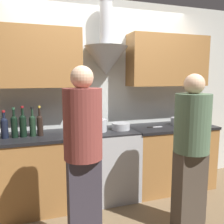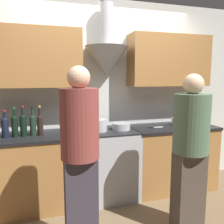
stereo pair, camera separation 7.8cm
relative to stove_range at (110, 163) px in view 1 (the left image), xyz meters
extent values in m
plane|color=brown|center=(0.00, -0.32, -0.45)|extent=(12.00, 12.00, 0.00)
cube|color=silver|center=(0.00, 0.33, 0.85)|extent=(8.40, 0.06, 2.60)
cone|color=#A8AAAF|center=(0.00, 0.14, 1.33)|extent=(0.57, 0.57, 0.37)
cylinder|color=#A8AAAF|center=(0.00, 0.14, 1.80)|extent=(0.16, 0.16, 0.59)
cube|color=#9E6B38|center=(-0.92, 0.15, 1.35)|extent=(1.17, 0.32, 0.70)
cube|color=#9E6B38|center=(0.91, 0.15, 1.35)|extent=(1.16, 0.32, 0.70)
cube|color=#9E6B38|center=(-0.92, 0.00, -0.02)|extent=(1.17, 0.60, 0.86)
cube|color=black|center=(-0.92, 0.00, 0.43)|extent=(1.20, 0.62, 0.03)
cube|color=#9E6B38|center=(0.91, 0.00, -0.02)|extent=(1.16, 0.60, 0.86)
cube|color=black|center=(0.91, 0.00, 0.43)|extent=(1.19, 0.62, 0.03)
cube|color=#A8AAAF|center=(0.00, 0.00, -0.01)|extent=(0.67, 0.60, 0.88)
cube|color=black|center=(0.00, -0.30, -0.05)|extent=(0.47, 0.01, 0.39)
cube|color=black|center=(0.00, 0.00, 0.43)|extent=(0.67, 0.60, 0.02)
cube|color=#A8AAAF|center=(0.00, 0.27, 0.37)|extent=(0.67, 0.06, 0.10)
cylinder|color=black|center=(-1.23, -0.02, 0.54)|extent=(0.08, 0.08, 0.19)
sphere|color=black|center=(-1.23, -0.02, 0.64)|extent=(0.08, 0.08, 0.08)
cylinder|color=black|center=(-1.23, -0.02, 0.70)|extent=(0.03, 0.03, 0.08)
cylinder|color=maroon|center=(-1.23, -0.02, 0.75)|extent=(0.03, 0.03, 0.02)
cylinder|color=black|center=(-1.13, -0.02, 0.55)|extent=(0.07, 0.07, 0.21)
sphere|color=black|center=(-1.13, -0.02, 0.66)|extent=(0.07, 0.07, 0.07)
cylinder|color=black|center=(-1.13, -0.02, 0.72)|extent=(0.03, 0.03, 0.09)
cylinder|color=#234C33|center=(-1.13, -0.02, 0.77)|extent=(0.03, 0.03, 0.02)
cylinder|color=black|center=(-1.04, -0.02, 0.55)|extent=(0.08, 0.08, 0.22)
sphere|color=black|center=(-1.04, -0.02, 0.66)|extent=(0.07, 0.07, 0.07)
cylinder|color=black|center=(-1.04, -0.02, 0.73)|extent=(0.03, 0.03, 0.10)
cylinder|color=maroon|center=(-1.04, -0.02, 0.79)|extent=(0.03, 0.03, 0.02)
cylinder|color=black|center=(-0.94, -0.02, 0.55)|extent=(0.07, 0.07, 0.21)
sphere|color=black|center=(-0.94, -0.02, 0.65)|extent=(0.07, 0.07, 0.07)
cylinder|color=black|center=(-0.94, -0.02, 0.71)|extent=(0.03, 0.03, 0.09)
cylinder|color=black|center=(-0.94, -0.02, 0.77)|extent=(0.03, 0.03, 0.02)
cylinder|color=black|center=(-0.85, -0.03, 0.55)|extent=(0.07, 0.07, 0.20)
sphere|color=black|center=(-0.85, -0.03, 0.65)|extent=(0.07, 0.07, 0.07)
cylinder|color=black|center=(-0.85, -0.03, 0.72)|extent=(0.03, 0.03, 0.11)
cylinder|color=gold|center=(-0.85, -0.03, 0.78)|extent=(0.03, 0.03, 0.02)
cylinder|color=#A8AAAF|center=(-0.15, -0.02, 0.52)|extent=(0.20, 0.20, 0.15)
cylinder|color=#A8AAAF|center=(0.15, -0.01, 0.49)|extent=(0.24, 0.24, 0.09)
sphere|color=orange|center=(1.18, -0.18, 0.48)|extent=(0.07, 0.07, 0.07)
cylinder|color=#A8AAAF|center=(1.02, 0.02, 0.50)|extent=(0.17, 0.17, 0.11)
cube|color=silver|center=(0.68, -0.03, 0.45)|extent=(0.13, 0.04, 0.01)
cube|color=black|center=(0.57, -0.03, 0.45)|extent=(0.08, 0.03, 0.01)
cube|color=#38333D|center=(-0.54, -0.98, 0.00)|extent=(0.27, 0.17, 0.91)
cylinder|color=brown|center=(-0.54, -0.98, 0.75)|extent=(0.32, 0.32, 0.58)
sphere|color=#E0B28E|center=(-0.54, -0.98, 1.12)|extent=(0.19, 0.19, 0.19)
cube|color=#473D33|center=(0.57, -0.91, -0.04)|extent=(0.30, 0.19, 0.83)
cylinder|color=#4C664C|center=(0.57, -0.91, 0.67)|extent=(0.35, 0.35, 0.58)
sphere|color=#E0B28E|center=(0.57, -0.91, 1.05)|extent=(0.20, 0.20, 0.20)
camera|label=1|loc=(-0.91, -2.84, 1.12)|focal=38.00mm
camera|label=2|loc=(-0.84, -2.87, 1.12)|focal=38.00mm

